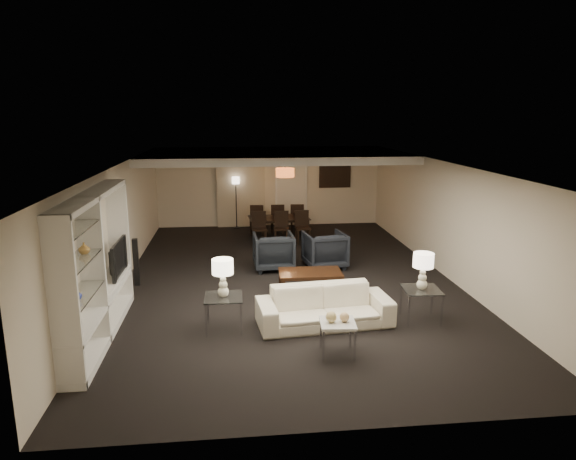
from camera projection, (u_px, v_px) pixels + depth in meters
The scene contains 35 objects.
floor at pixel (288, 279), 11.20m from camera, with size 11.00×11.00×0.00m, color black.
ceiling at pixel (288, 164), 10.64m from camera, with size 7.00×11.00×0.02m, color silver.
wall_back at pixel (269, 187), 16.25m from camera, with size 7.00×0.02×2.50m, color beige.
wall_front at pixel (343, 329), 5.59m from camera, with size 7.00×0.02×2.50m, color beige.
wall_left at pixel (119, 227), 10.55m from camera, with size 0.02×11.00×2.50m, color beige.
wall_right at pixel (446, 219), 11.29m from camera, with size 0.02×11.00×2.50m, color beige.
ceiling_soffit at pixel (274, 155), 14.05m from camera, with size 7.00×4.00×0.20m, color silver.
curtains at pixel (241, 189), 16.08m from camera, with size 1.50×0.12×2.40m, color beige.
door at pixel (291, 193), 16.34m from camera, with size 0.90×0.05×2.10m, color silver.
painting at pixel (335, 176), 16.36m from camera, with size 0.95×0.04×0.65m, color #142D38.
media_unit at pixel (97, 267), 8.07m from camera, with size 0.38×3.40×2.35m, color white, non-canonical shape.
pendant_light at pixel (285, 173), 14.19m from camera, with size 0.52×0.52×0.24m, color #D8591E.
sofa at pixel (324, 307), 8.72m from camera, with size 2.27×0.89×0.66m, color beige.
coffee_table at pixel (310, 282), 10.30m from camera, with size 1.24×0.73×0.45m, color black, non-canonical shape.
armchair_left at pixel (274, 251), 11.84m from camera, with size 0.90×0.93×0.84m, color black.
armchair_right at pixel (325, 250), 11.96m from camera, with size 0.90×0.93×0.84m, color black.
side_table_left at pixel (224, 313), 8.55m from camera, with size 0.62×0.62×0.58m, color white, non-canonical shape.
side_table_right at pixel (421, 305), 8.91m from camera, with size 0.62×0.62×0.58m, color silver, non-canonical shape.
table_lamp_left at pixel (223, 278), 8.42m from camera, with size 0.35×0.35×0.64m, color white, non-canonical shape.
table_lamp_right at pixel (423, 271), 8.78m from camera, with size 0.35×0.35×0.64m, color #EDE7C8, non-canonical shape.
marble_table at pixel (337, 338), 7.67m from camera, with size 0.52×0.52×0.52m, color silver, non-canonical shape.
gold_gourd_a at pixel (331, 317), 7.59m from camera, with size 0.17×0.17×0.17m, color #D4B870.
gold_gourd_b at pixel (344, 317), 7.61m from camera, with size 0.15×0.15×0.15m, color #DDB175.
television at pixel (113, 258), 9.01m from camera, with size 0.14×1.05×0.61m, color black.
vase_blue at pixel (76, 295), 6.97m from camera, with size 0.15×0.15×0.16m, color #24349E.
vase_amber at pixel (84, 248), 7.40m from camera, with size 0.16×0.16×0.17m, color #AE7E3A.
floor_speaker at pixel (136, 262), 10.71m from camera, with size 0.11×0.11×1.00m, color black.
dining_table at pixel (279, 228), 14.77m from camera, with size 1.71×0.95×0.60m, color black.
chair_nl at pixel (259, 228), 14.05m from camera, with size 0.41×0.41×0.89m, color black, non-canonical shape.
chair_nm at pixel (281, 228), 14.11m from camera, with size 0.41×0.41×0.89m, color black, non-canonical shape.
chair_nr at pixel (303, 227), 14.17m from camera, with size 0.41×0.41×0.89m, color black, non-canonical shape.
chair_fl at pixel (257, 219), 15.31m from camera, with size 0.41×0.41×0.89m, color black, non-canonical shape.
chair_fm at pixel (277, 218), 15.37m from camera, with size 0.41×0.41×0.89m, color black, non-canonical shape.
chair_fr at pixel (297, 218), 15.43m from camera, with size 0.41×0.41×0.89m, color black, non-canonical shape.
floor_lamp at pixel (236, 203), 15.94m from camera, with size 0.23×0.23×1.61m, color black, non-canonical shape.
Camera 1 is at (-1.16, -10.61, 3.57)m, focal length 32.00 mm.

